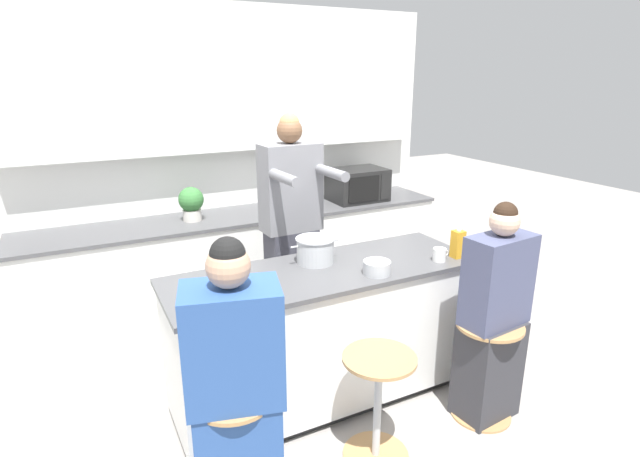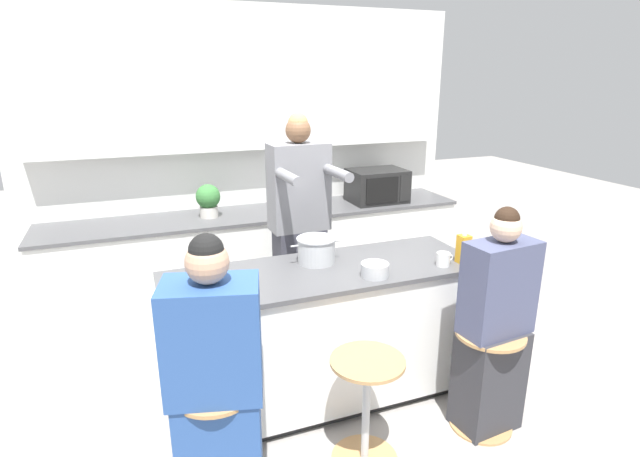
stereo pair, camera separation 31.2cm
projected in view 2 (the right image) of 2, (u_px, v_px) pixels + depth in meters
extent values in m
plane|color=gray|center=(324.00, 396.00, 3.41)|extent=(16.00, 16.00, 0.00)
cube|color=silver|center=(250.00, 158.00, 4.68)|extent=(4.06, 0.06, 2.70)
cube|color=white|center=(251.00, 107.00, 4.44)|extent=(3.73, 0.16, 0.75)
cube|color=white|center=(263.00, 261.00, 4.65)|extent=(3.73, 0.60, 0.88)
cube|color=#4C4C4F|center=(261.00, 213.00, 4.51)|extent=(3.76, 0.63, 0.03)
cube|color=black|center=(324.00, 392.00, 3.40)|extent=(1.89, 0.57, 0.06)
cube|color=white|center=(324.00, 333.00, 3.27)|extent=(1.97, 0.65, 0.84)
cube|color=#4C4C4F|center=(324.00, 272.00, 3.14)|extent=(2.01, 0.69, 0.03)
cylinder|color=#B7BABC|center=(219.00, 445.00, 2.51)|extent=(0.04, 0.04, 0.62)
cylinder|color=tan|center=(215.00, 391.00, 2.41)|extent=(0.41, 0.41, 0.02)
cylinder|color=#B7BABC|center=(366.00, 412.00, 2.75)|extent=(0.04, 0.04, 0.62)
cylinder|color=tan|center=(368.00, 361.00, 2.66)|extent=(0.41, 0.41, 0.02)
cylinder|color=tan|center=(480.00, 424.00, 3.12)|extent=(0.38, 0.38, 0.01)
cylinder|color=#B7BABC|center=(485.00, 381.00, 3.03)|extent=(0.04, 0.04, 0.62)
cylinder|color=tan|center=(490.00, 334.00, 2.94)|extent=(0.41, 0.41, 0.02)
cube|color=#383842|center=(300.00, 290.00, 3.88)|extent=(0.37, 0.23, 1.00)
cube|color=slate|center=(299.00, 187.00, 3.64)|extent=(0.44, 0.24, 0.64)
cylinder|color=slate|center=(289.00, 177.00, 3.28)|extent=(0.08, 0.35, 0.07)
cylinder|color=slate|center=(338.00, 173.00, 3.41)|extent=(0.08, 0.35, 0.07)
sphere|color=brown|center=(298.00, 130.00, 3.51)|extent=(0.19, 0.19, 0.18)
sphere|color=#A37F51|center=(298.00, 123.00, 3.50)|extent=(0.15, 0.15, 0.14)
cube|color=#2D5193|center=(221.00, 449.00, 2.48)|extent=(0.46, 0.36, 0.65)
cube|color=#2D5193|center=(213.00, 340.00, 2.30)|extent=(0.50, 0.39, 0.57)
sphere|color=tan|center=(207.00, 262.00, 2.18)|extent=(0.24, 0.24, 0.20)
sphere|color=black|center=(206.00, 251.00, 2.17)|extent=(0.19, 0.19, 0.16)
cube|color=#333338|center=(488.00, 379.00, 3.04)|extent=(0.40, 0.30, 0.65)
cube|color=#474C6B|center=(499.00, 288.00, 2.86)|extent=(0.44, 0.26, 0.56)
sphere|color=#DBB293|center=(506.00, 227.00, 2.75)|extent=(0.19, 0.19, 0.17)
sphere|color=black|center=(507.00, 219.00, 2.74)|extent=(0.15, 0.15, 0.14)
cylinder|color=#B7BABC|center=(316.00, 251.00, 3.23)|extent=(0.24, 0.24, 0.16)
cylinder|color=#B7BABC|center=(316.00, 239.00, 3.21)|extent=(0.26, 0.26, 0.01)
cylinder|color=#B7BABC|center=(295.00, 246.00, 3.16)|extent=(0.05, 0.01, 0.01)
cylinder|color=#B7BABC|center=(337.00, 241.00, 3.27)|extent=(0.05, 0.01, 0.01)
cylinder|color=#B7BABC|center=(375.00, 270.00, 3.02)|extent=(0.17, 0.17, 0.08)
cylinder|color=white|center=(443.00, 259.00, 3.19)|extent=(0.09, 0.09, 0.09)
torus|color=white|center=(450.00, 258.00, 3.20)|extent=(0.04, 0.01, 0.04)
cylinder|color=#DB4C51|center=(221.00, 294.00, 2.68)|extent=(0.07, 0.07, 0.09)
torus|color=#DB4C51|center=(230.00, 292.00, 2.70)|extent=(0.04, 0.01, 0.04)
cube|color=gold|center=(463.00, 249.00, 3.22)|extent=(0.07, 0.07, 0.19)
cylinder|color=white|center=(465.00, 234.00, 3.19)|extent=(0.03, 0.03, 0.02)
cube|color=black|center=(377.00, 186.00, 4.83)|extent=(0.53, 0.39, 0.31)
cube|color=black|center=(382.00, 190.00, 4.63)|extent=(0.33, 0.01, 0.24)
cube|color=black|center=(405.00, 188.00, 4.72)|extent=(0.10, 0.01, 0.25)
cylinder|color=beige|center=(209.00, 212.00, 4.33)|extent=(0.15, 0.15, 0.09)
sphere|color=#387538|center=(208.00, 196.00, 4.29)|extent=(0.21, 0.21, 0.21)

